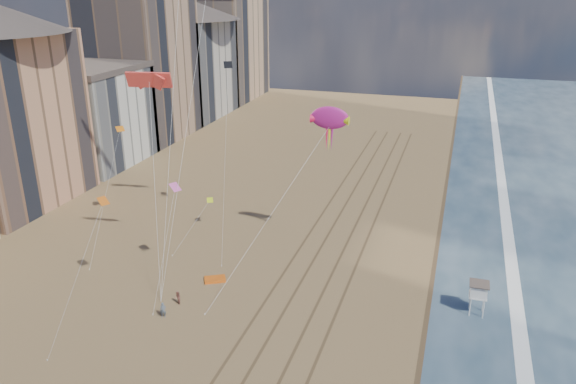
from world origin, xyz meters
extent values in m
plane|color=#42301E|center=(19.00, 40.00, 0.00)|extent=(260.00, 260.00, 0.00)
plane|color=white|center=(23.20, 40.00, 0.00)|extent=(260.00, 260.00, 0.00)
cube|color=brown|center=(-1.20, 30.00, 0.01)|extent=(0.28, 120.00, 0.01)
cube|color=brown|center=(1.20, 30.00, 0.01)|extent=(0.28, 120.00, 0.01)
cube|color=brown|center=(4.00, 30.00, 0.01)|extent=(0.28, 120.00, 0.01)
cube|color=brown|center=(6.20, 30.00, 0.01)|extent=(0.28, 120.00, 0.01)
cube|color=tan|center=(-45.50, 34.00, 12.00)|extent=(15.00, 20.00, 24.00)
cube|color=silver|center=(-45.00, 54.00, 8.00)|extent=(14.00, 18.00, 16.00)
cube|color=#473D38|center=(-45.00, 54.00, 16.50)|extent=(14.28, 18.36, 1.00)
cube|color=tan|center=(-46.00, 72.00, 14.00)|extent=(16.00, 20.00, 28.00)
cube|color=#BCB2A3|center=(-45.50, 92.00, 11.00)|extent=(15.00, 22.00, 22.00)
cone|color=#473D38|center=(-45.50, 92.00, 24.20)|extent=(34.22, 34.22, 4.40)
cube|color=tan|center=(-46.00, 114.00, 13.00)|extent=(16.00, 24.00, 26.00)
cylinder|color=silver|center=(18.64, 22.75, 0.93)|extent=(0.12, 0.12, 1.87)
cylinder|color=silver|center=(19.89, 22.75, 0.93)|extent=(0.12, 0.12, 1.87)
cylinder|color=silver|center=(18.64, 24.00, 0.93)|extent=(0.12, 0.12, 1.87)
cylinder|color=silver|center=(19.89, 24.00, 0.93)|extent=(0.12, 0.12, 1.87)
cube|color=silver|center=(19.27, 23.38, 2.02)|extent=(1.66, 1.66, 0.12)
cube|color=silver|center=(19.27, 23.38, 2.65)|extent=(1.56, 1.56, 1.14)
cube|color=#473D38|center=(19.27, 23.38, 3.32)|extent=(1.87, 1.87, 0.10)
cube|color=#DC5912|center=(-7.84, 21.58, 0.13)|extent=(2.69, 2.36, 0.26)
ellipsoid|color=#AA1A78|center=(2.19, 31.39, 16.54)|extent=(4.37, 0.82, 2.59)
cone|color=#DA1445|center=(0.63, 31.39, 16.35)|extent=(1.17, 0.98, 0.98)
cone|color=yellow|center=(3.75, 31.39, 16.35)|extent=(1.17, 0.98, 0.98)
cylinder|color=silver|center=(-1.91, 23.27, 7.78)|extent=(0.03, 0.03, 23.94)
imported|color=#505C68|center=(-9.65, 13.58, 0.80)|extent=(0.69, 0.60, 1.60)
imported|color=#915649|center=(-9.39, 16.08, 0.73)|extent=(0.89, 0.90, 1.46)
cube|color=red|center=(-13.51, 21.06, 21.55)|extent=(4.56, 1.53, 1.56)
plane|color=orange|center=(-23.38, 29.74, 13.73)|extent=(1.67, 1.67, 0.43)
plane|color=black|center=(-9.94, 32.16, 21.62)|extent=(1.57, 1.49, 0.63)
plane|color=#D753A6|center=(-11.38, 20.75, 10.76)|extent=(1.45, 1.52, 0.66)
plane|color=#CA5A13|center=(-16.13, 15.23, 10.77)|extent=(1.43, 1.49, 0.58)
plane|color=#D0E518|center=(-13.93, 33.86, 4.00)|extent=(1.33, 1.30, 0.37)
camera|label=1|loc=(15.83, -27.12, 30.89)|focal=35.00mm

